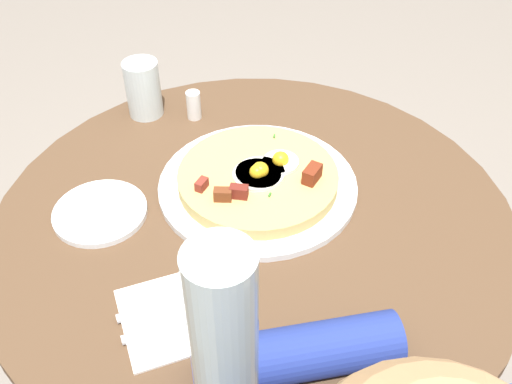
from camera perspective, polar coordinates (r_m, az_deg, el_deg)
The scene contains 10 objects.
dining_table at distance 1.08m, azimuth -0.17°, elevation -9.12°, with size 0.85×0.85×0.76m.
pizza_plate at distance 0.99m, azimuth 0.18°, elevation 0.66°, with size 0.34×0.34×0.01m, color white.
breakfast_pizza at distance 0.97m, azimuth 0.26°, elevation 1.47°, with size 0.27×0.27×0.05m.
bread_plate at distance 0.97m, azimuth -15.08°, elevation -1.94°, with size 0.15×0.15×0.01m, color white.
napkin at distance 0.82m, azimuth -7.03°, elevation -11.65°, with size 0.17×0.14×0.00m, color white.
fork at distance 0.83m, azimuth -7.39°, elevation -10.51°, with size 0.18×0.01×0.01m, color silver.
knife at distance 0.81m, azimuth -6.71°, elevation -12.44°, with size 0.18×0.01×0.01m, color silver.
water_glass at distance 1.16m, azimuth -11.03°, elevation 9.94°, with size 0.07×0.07×0.11m, color silver.
water_bottle at distance 0.62m, azimuth -3.14°, elevation -14.85°, with size 0.07×0.07×0.28m, color silver.
salt_shaker at distance 1.15m, azimuth -6.15°, elevation 8.49°, with size 0.03×0.03×0.06m, color white.
Camera 1 is at (0.19, 0.65, 1.42)m, focal length 40.68 mm.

